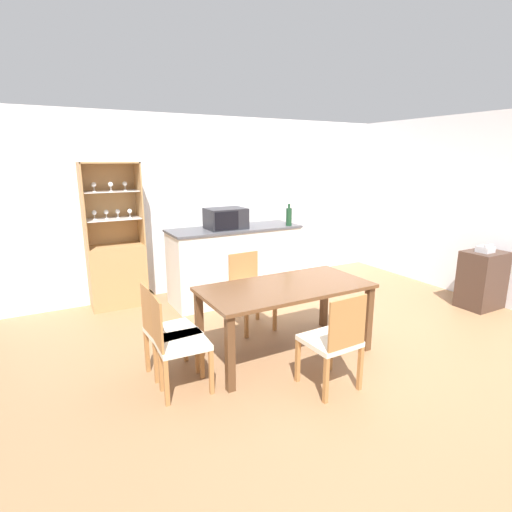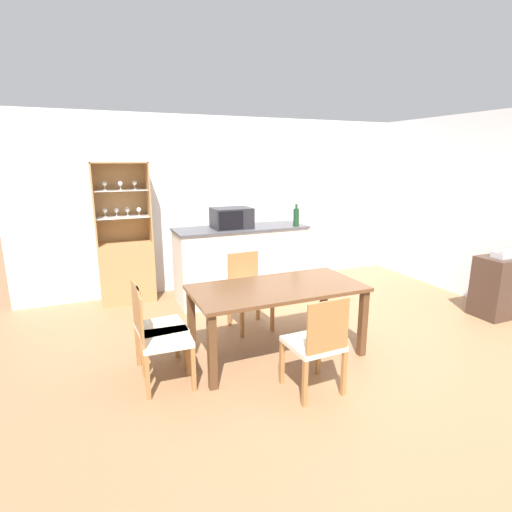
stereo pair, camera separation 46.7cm
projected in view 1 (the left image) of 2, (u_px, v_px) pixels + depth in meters
name	position (u px, v px, depth m)	size (l,w,h in m)	color
ground_plane	(349.00, 343.00, 4.31)	(18.00, 18.00, 0.00)	#936B47
wall_back	(239.00, 202.00, 6.24)	(6.80, 0.06, 2.55)	silver
wall_right	(483.00, 209.00, 5.47)	(0.06, 4.60, 2.55)	silver
kitchen_counter	(235.00, 263.00, 5.59)	(1.83, 0.64, 1.02)	silver
display_cabinet	(117.00, 265.00, 5.32)	(0.72, 0.39, 1.90)	tan
dining_table	(285.00, 295.00, 3.96)	(1.69, 0.84, 0.72)	brown
dining_chair_head_near	(333.00, 341.00, 3.37)	(0.43, 0.43, 0.87)	beige
dining_chair_side_left_near	(176.00, 342.00, 3.35)	(0.44, 0.44, 0.87)	beige
dining_chair_side_left_far	(168.00, 331.00, 3.56)	(0.44, 0.44, 0.87)	beige
dining_chair_head_far	(250.00, 291.00, 4.64)	(0.44, 0.44, 0.87)	beige
microwave	(226.00, 218.00, 5.34)	(0.52, 0.39, 0.28)	#232328
wine_bottle	(289.00, 216.00, 5.59)	(0.08, 0.08, 0.31)	#193D23
side_cabinet	(482.00, 280.00, 5.29)	(0.53, 0.41, 0.76)	#422D23
telephone	(485.00, 249.00, 5.15)	(0.18, 0.17, 0.11)	#B7B7BC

